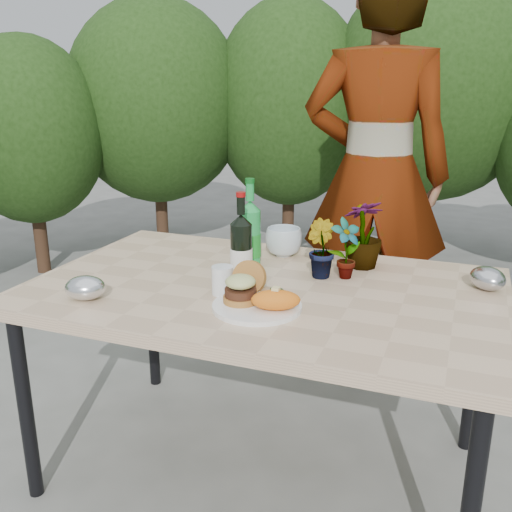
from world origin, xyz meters
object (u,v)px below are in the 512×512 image
(patio_table, at_px, (264,301))
(person, at_px, (376,175))
(wine_bottle, at_px, (241,251))
(dinner_plate, at_px, (257,306))

(patio_table, xyz_separation_m, person, (0.19, 1.05, 0.29))
(person, bearing_deg, wine_bottle, 69.09)
(patio_table, height_order, dinner_plate, dinner_plate)
(dinner_plate, bearing_deg, patio_table, 103.89)
(wine_bottle, bearing_deg, patio_table, 0.32)
(dinner_plate, xyz_separation_m, person, (0.14, 1.25, 0.23))
(dinner_plate, xyz_separation_m, wine_bottle, (-0.13, 0.20, 0.11))
(patio_table, xyz_separation_m, dinner_plate, (0.05, -0.20, 0.06))
(patio_table, distance_m, wine_bottle, 0.19)
(person, bearing_deg, dinner_plate, 77.27)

